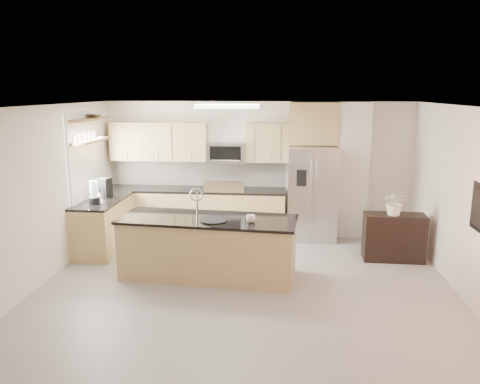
# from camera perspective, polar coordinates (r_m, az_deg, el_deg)

# --- Properties ---
(floor) EXTENTS (6.50, 6.50, 0.00)m
(floor) POSITION_cam_1_polar(r_m,az_deg,el_deg) (6.57, 0.43, -13.00)
(floor) COLOR #9D9A95
(floor) RESTS_ON ground
(ceiling) EXTENTS (6.00, 6.50, 0.02)m
(ceiling) POSITION_cam_1_polar(r_m,az_deg,el_deg) (5.95, 0.48, 10.29)
(ceiling) COLOR white
(ceiling) RESTS_ON wall_back
(wall_back) EXTENTS (6.00, 0.02, 2.60)m
(wall_back) POSITION_cam_1_polar(r_m,az_deg,el_deg) (9.31, 2.18, 2.96)
(wall_back) COLOR beige
(wall_back) RESTS_ON floor
(wall_front) EXTENTS (6.00, 0.02, 2.60)m
(wall_front) POSITION_cam_1_polar(r_m,az_deg,el_deg) (3.11, -4.96, -16.77)
(wall_front) COLOR beige
(wall_front) RESTS_ON floor
(wall_left) EXTENTS (0.02, 6.50, 2.60)m
(wall_left) POSITION_cam_1_polar(r_m,az_deg,el_deg) (7.05, -24.65, -1.20)
(wall_left) COLOR beige
(wall_left) RESTS_ON floor
(back_counter) EXTENTS (3.55, 0.66, 1.44)m
(back_counter) POSITION_cam_1_polar(r_m,az_deg,el_deg) (9.32, -5.52, -2.28)
(back_counter) COLOR tan
(back_counter) RESTS_ON floor
(left_counter) EXTENTS (0.66, 1.50, 0.92)m
(left_counter) POSITION_cam_1_polar(r_m,az_deg,el_deg) (8.72, -16.29, -3.83)
(left_counter) COLOR tan
(left_counter) RESTS_ON floor
(range) EXTENTS (0.76, 0.64, 1.14)m
(range) POSITION_cam_1_polar(r_m,az_deg,el_deg) (9.21, -1.71, -2.40)
(range) COLOR black
(range) RESTS_ON floor
(upper_cabinets) EXTENTS (3.50, 0.33, 0.75)m
(upper_cabinets) POSITION_cam_1_polar(r_m,az_deg,el_deg) (9.24, -5.99, 6.12)
(upper_cabinets) COLOR tan
(upper_cabinets) RESTS_ON wall_back
(microwave) EXTENTS (0.76, 0.40, 0.40)m
(microwave) POSITION_cam_1_polar(r_m,az_deg,el_deg) (9.11, -1.66, 4.86)
(microwave) COLOR #AFAFB1
(microwave) RESTS_ON upper_cabinets
(refrigerator) EXTENTS (0.92, 0.78, 1.78)m
(refrigerator) POSITION_cam_1_polar(r_m,az_deg,el_deg) (9.02, 8.76, -0.13)
(refrigerator) COLOR #AFAFB1
(refrigerator) RESTS_ON floor
(partition_column) EXTENTS (0.60, 0.30, 2.60)m
(partition_column) POSITION_cam_1_polar(r_m,az_deg,el_deg) (9.24, 13.48, 2.56)
(partition_column) COLOR silver
(partition_column) RESTS_ON floor
(window) EXTENTS (0.04, 1.15, 1.65)m
(window) POSITION_cam_1_polar(r_m,az_deg,el_deg) (8.60, -18.64, 3.91)
(window) COLOR white
(window) RESTS_ON wall_left
(shelf_lower) EXTENTS (0.30, 1.20, 0.04)m
(shelf_lower) POSITION_cam_1_polar(r_m,az_deg,el_deg) (8.60, -17.73, 5.99)
(shelf_lower) COLOR olive
(shelf_lower) RESTS_ON wall_left
(shelf_upper) EXTENTS (0.30, 1.20, 0.04)m
(shelf_upper) POSITION_cam_1_polar(r_m,az_deg,el_deg) (8.57, -17.90, 8.44)
(shelf_upper) COLOR olive
(shelf_upper) RESTS_ON wall_left
(ceiling_fixture) EXTENTS (1.00, 0.50, 0.06)m
(ceiling_fixture) POSITION_cam_1_polar(r_m,az_deg,el_deg) (7.58, -1.53, 10.41)
(ceiling_fixture) COLOR white
(ceiling_fixture) RESTS_ON ceiling
(island) EXTENTS (2.74, 1.19, 1.35)m
(island) POSITION_cam_1_polar(r_m,az_deg,el_deg) (7.21, -3.89, -6.69)
(island) COLOR tan
(island) RESTS_ON floor
(credenza) EXTENTS (1.00, 0.43, 0.79)m
(credenza) POSITION_cam_1_polar(r_m,az_deg,el_deg) (8.29, 18.24, -5.26)
(credenza) COLOR black
(credenza) RESTS_ON floor
(cup) EXTENTS (0.19, 0.19, 0.11)m
(cup) POSITION_cam_1_polar(r_m,az_deg,el_deg) (6.82, 1.33, -3.27)
(cup) COLOR white
(cup) RESTS_ON island
(platter) EXTENTS (0.47, 0.47, 0.02)m
(platter) POSITION_cam_1_polar(r_m,az_deg,el_deg) (6.90, -3.31, -3.48)
(platter) COLOR black
(platter) RESTS_ON island
(blender) EXTENTS (0.17, 0.17, 0.40)m
(blender) POSITION_cam_1_polar(r_m,az_deg,el_deg) (8.27, -17.39, -0.23)
(blender) COLOR black
(blender) RESTS_ON left_counter
(kettle) EXTENTS (0.18, 0.18, 0.22)m
(kettle) POSITION_cam_1_polar(r_m,az_deg,el_deg) (8.37, -16.73, -0.57)
(kettle) COLOR #AFAFB1
(kettle) RESTS_ON left_counter
(coffee_maker) EXTENTS (0.22, 0.25, 0.34)m
(coffee_maker) POSITION_cam_1_polar(r_m,az_deg,el_deg) (8.77, -16.17, 0.46)
(coffee_maker) COLOR black
(coffee_maker) RESTS_ON left_counter
(bowl) EXTENTS (0.44, 0.44, 0.09)m
(bowl) POSITION_cam_1_polar(r_m,az_deg,el_deg) (8.73, -17.47, 8.94)
(bowl) COLOR #AFAFB1
(bowl) RESTS_ON shelf_upper
(flower_vase) EXTENTS (0.61, 0.54, 0.67)m
(flower_vase) POSITION_cam_1_polar(r_m,az_deg,el_deg) (8.04, 18.47, -0.42)
(flower_vase) COLOR white
(flower_vase) RESTS_ON credenza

